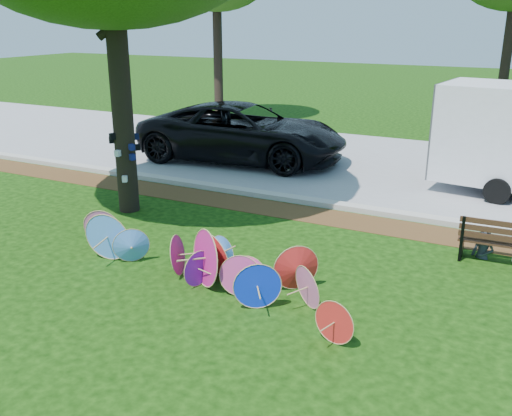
{
  "coord_description": "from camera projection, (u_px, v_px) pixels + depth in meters",
  "views": [
    {
      "loc": [
        4.73,
        -6.41,
        4.09
      ],
      "look_at": [
        0.5,
        2.0,
        0.9
      ],
      "focal_mm": 40.0,
      "sensor_mm": 36.0,
      "label": 1
    }
  ],
  "objects": [
    {
      "name": "black_van",
      "position": [
        243.0,
        133.0,
        16.65
      ],
      "size": [
        6.27,
        3.34,
        1.68
      ],
      "primitive_type": "imported",
      "rotation": [
        0.0,
        0.0,
        1.67
      ],
      "color": "black",
      "rests_on": "ground"
    },
    {
      "name": "parasol_pile",
      "position": [
        203.0,
        259.0,
        9.15
      ],
      "size": [
        5.66,
        1.83,
        0.94
      ],
      "color": "#DD408D",
      "rests_on": "ground"
    },
    {
      "name": "mulch_strip",
      "position": [
        287.0,
        211.0,
        12.55
      ],
      "size": [
        90.0,
        1.0,
        0.01
      ],
      "primitive_type": "cube",
      "color": "#472D16",
      "rests_on": "ground"
    },
    {
      "name": "curb",
      "position": [
        299.0,
        200.0,
        13.13
      ],
      "size": [
        90.0,
        0.3,
        0.12
      ],
      "primitive_type": "cube",
      "color": "#B7B5AD",
      "rests_on": "ground"
    },
    {
      "name": "park_bench",
      "position": [
        506.0,
        240.0,
        9.81
      ],
      "size": [
        1.6,
        0.66,
        0.82
      ],
      "primitive_type": null,
      "rotation": [
        0.0,
        0.0,
        0.04
      ],
      "color": "black",
      "rests_on": "ground"
    },
    {
      "name": "ground",
      "position": [
        169.0,
        296.0,
        8.75
      ],
      "size": [
        90.0,
        90.0,
        0.0
      ],
      "primitive_type": "plane",
      "color": "black",
      "rests_on": "ground"
    },
    {
      "name": "street",
      "position": [
        354.0,
        163.0,
        16.66
      ],
      "size": [
        90.0,
        8.0,
        0.01
      ],
      "primitive_type": "cube",
      "color": "gray",
      "rests_on": "ground"
    },
    {
      "name": "person_left",
      "position": [
        486.0,
        228.0,
        9.96
      ],
      "size": [
        0.48,
        0.41,
        1.11
      ],
      "primitive_type": "imported",
      "rotation": [
        0.0,
        0.0,
        -0.42
      ],
      "color": "#343C46",
      "rests_on": "ground"
    }
  ]
}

